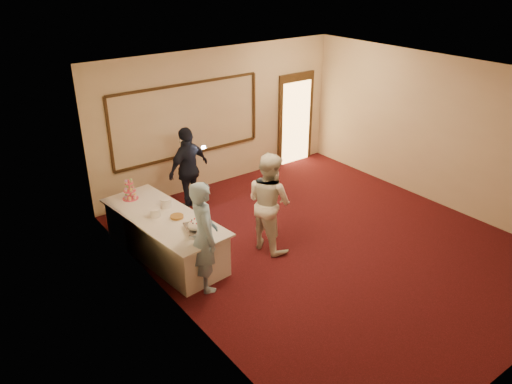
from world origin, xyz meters
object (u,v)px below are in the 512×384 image
(buffet_table, at_px, (165,236))
(plate_stack_a, at_px, (155,213))
(plate_stack_b, at_px, (166,203))
(guest, at_px, (189,169))
(tart, at_px, (177,217))
(woman, at_px, (269,202))
(pavlova_tray, at_px, (197,227))
(man, at_px, (204,236))
(cupcake_stand, at_px, (130,191))

(buffet_table, xyz_separation_m, plate_stack_a, (-0.11, 0.06, 0.45))
(plate_stack_b, distance_m, guest, 1.50)
(buffet_table, relative_size, tart, 10.39)
(tart, relative_size, guest, 0.15)
(tart, bearing_deg, woman, -22.90)
(pavlova_tray, distance_m, guest, 2.35)
(buffet_table, relative_size, man, 1.49)
(cupcake_stand, bearing_deg, man, -82.88)
(buffet_table, distance_m, pavlova_tray, 0.93)
(pavlova_tray, bearing_deg, woman, -2.08)
(man, relative_size, guest, 1.03)
(buffet_table, relative_size, plate_stack_a, 15.51)
(plate_stack_b, relative_size, man, 0.11)
(cupcake_stand, distance_m, tart, 1.20)
(plate_stack_b, bearing_deg, cupcake_stand, 117.96)
(pavlova_tray, bearing_deg, cupcake_stand, 101.76)
(woman, distance_m, guest, 2.18)
(pavlova_tray, bearing_deg, man, -103.79)
(pavlova_tray, bearing_deg, buffet_table, 103.78)
(tart, relative_size, woman, 0.14)
(plate_stack_a, bearing_deg, plate_stack_b, 32.83)
(pavlova_tray, distance_m, tart, 0.57)
(guest, bearing_deg, pavlova_tray, 47.95)
(buffet_table, distance_m, plate_stack_b, 0.56)
(buffet_table, distance_m, guest, 1.87)
(man, bearing_deg, guest, -8.77)
(pavlova_tray, bearing_deg, tart, 94.85)
(pavlova_tray, relative_size, plate_stack_b, 2.78)
(plate_stack_a, xyz_separation_m, woman, (1.70, -0.89, 0.04))
(plate_stack_b, distance_m, man, 1.42)
(buffet_table, distance_m, tart, 0.48)
(plate_stack_b, bearing_deg, woman, -37.78)
(tart, bearing_deg, guest, 54.32)
(guest, bearing_deg, cupcake_stand, -0.05)
(cupcake_stand, distance_m, man, 2.11)
(buffet_table, relative_size, guest, 1.54)
(cupcake_stand, bearing_deg, guest, 15.29)
(woman, bearing_deg, man, 96.54)
(plate_stack_a, xyz_separation_m, man, (0.21, -1.22, 0.05))
(plate_stack_a, distance_m, man, 1.24)
(tart, bearing_deg, pavlova_tray, -85.15)
(tart, height_order, guest, guest)
(plate_stack_a, bearing_deg, woman, -27.52)
(cupcake_stand, height_order, man, man)
(plate_stack_a, distance_m, tart, 0.38)
(plate_stack_a, distance_m, woman, 1.92)
(tart, relative_size, man, 0.14)
(plate_stack_b, xyz_separation_m, tart, (-0.05, -0.47, -0.06))
(woman, bearing_deg, plate_stack_b, 46.22)
(cupcake_stand, height_order, guest, guest)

